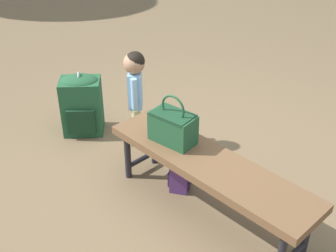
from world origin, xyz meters
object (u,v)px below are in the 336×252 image
object	(u,v)px
park_bench	(208,168)
backpack_large	(82,103)
handbag	(173,126)
child_standing	(135,85)
backpack_small	(180,171)

from	to	relation	value
park_bench	backpack_large	xyz separation A→B (m)	(1.50, 0.20, -0.10)
park_bench	handbag	size ratio (longest dim) A/B	4.46
handbag	child_standing	world-z (taller)	child_standing
handbag	backpack_large	bearing A→B (deg)	7.31
backpack_small	handbag	bearing A→B (deg)	84.63
backpack_small	park_bench	bearing A→B (deg)	176.92
backpack_large	backpack_small	bearing A→B (deg)	-169.39
handbag	child_standing	bearing A→B (deg)	-10.91
park_bench	backpack_large	bearing A→B (deg)	7.68
handbag	park_bench	bearing A→B (deg)	-171.05
park_bench	child_standing	bearing A→B (deg)	-4.59
handbag	backpack_small	size ratio (longest dim) A/B	1.18
handbag	backpack_small	distance (m)	0.43
handbag	backpack_large	distance (m)	1.21
child_standing	backpack_small	xyz separation A→B (m)	(-0.71, 0.07, -0.42)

